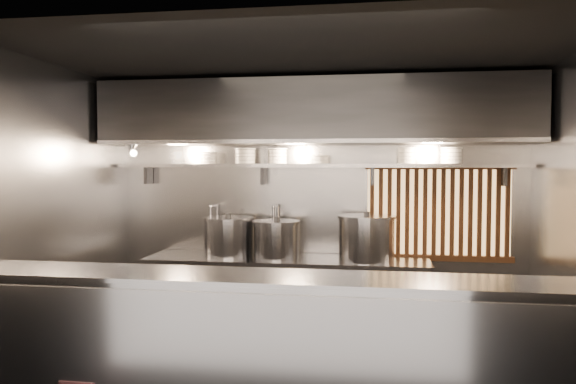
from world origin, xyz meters
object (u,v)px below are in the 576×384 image
(stock_pot_right, at_px, (367,238))
(pendant_bulb, at_px, (306,158))
(heat_lamp, at_px, (132,148))
(stock_pot_left, at_px, (228,236))
(stock_pot_mid, at_px, (276,239))

(stock_pot_right, bearing_deg, pendant_bulb, 171.06)
(heat_lamp, bearing_deg, stock_pot_right, 5.80)
(heat_lamp, distance_m, stock_pot_left, 1.39)
(heat_lamp, bearing_deg, stock_pot_mid, 9.60)
(heat_lamp, distance_m, pendant_bulb, 1.83)
(pendant_bulb, bearing_deg, stock_pot_left, -177.45)
(stock_pot_mid, distance_m, stock_pot_right, 0.95)
(pendant_bulb, xyz_separation_m, stock_pot_mid, (-0.30, -0.10, -0.86))
(pendant_bulb, relative_size, stock_pot_left, 0.27)
(stock_pot_left, bearing_deg, stock_pot_mid, -6.26)
(stock_pot_mid, bearing_deg, heat_lamp, -170.40)
(pendant_bulb, relative_size, stock_pot_mid, 0.36)
(heat_lamp, xyz_separation_m, pendant_bulb, (1.80, 0.35, -0.11))
(pendant_bulb, distance_m, stock_pot_right, 1.05)
(stock_pot_right, bearing_deg, heat_lamp, -174.20)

